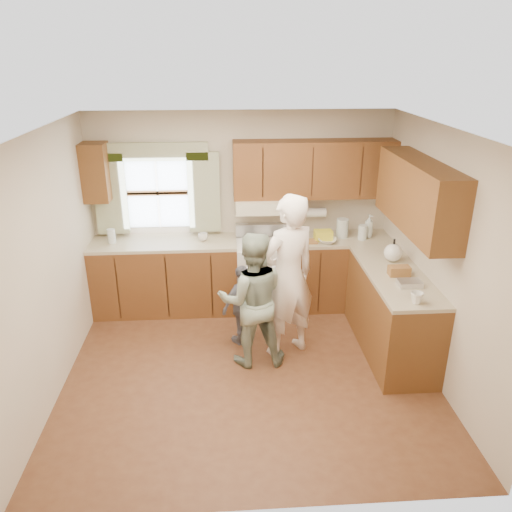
{
  "coord_description": "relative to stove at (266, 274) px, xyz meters",
  "views": [
    {
      "loc": [
        -0.22,
        -4.44,
        3.15
      ],
      "look_at": [
        0.1,
        0.4,
        1.15
      ],
      "focal_mm": 35.0,
      "sensor_mm": 36.0,
      "label": 1
    }
  ],
  "objects": [
    {
      "name": "kitchen_fixtures",
      "position": [
        0.32,
        -0.36,
        0.37
      ],
      "size": [
        3.8,
        2.25,
        2.15
      ],
      "color": "#4E2C10",
      "rests_on": "ground"
    },
    {
      "name": "woman_left",
      "position": [
        0.14,
        -1.08,
        0.45
      ],
      "size": [
        0.8,
        0.7,
        1.83
      ],
      "primitive_type": "imported",
      "rotation": [
        0.0,
        0.0,
        3.61
      ],
      "color": "white",
      "rests_on": "ground"
    },
    {
      "name": "woman_right",
      "position": [
        -0.26,
        -1.24,
        0.28
      ],
      "size": [
        0.74,
        0.58,
        1.49
      ],
      "primitive_type": "imported",
      "rotation": [
        0.0,
        0.0,
        3.17
      ],
      "color": "#253C30",
      "rests_on": "ground"
    },
    {
      "name": "room",
      "position": [
        -0.3,
        -1.44,
        0.78
      ],
      "size": [
        3.8,
        3.8,
        3.8
      ],
      "color": "#522C19",
      "rests_on": "ground"
    },
    {
      "name": "stove",
      "position": [
        0.0,
        0.0,
        0.0
      ],
      "size": [
        0.76,
        0.67,
        1.07
      ],
      "color": "silver",
      "rests_on": "ground"
    },
    {
      "name": "child",
      "position": [
        -0.33,
        -0.86,
        0.01
      ],
      "size": [
        0.6,
        0.51,
        0.96
      ],
      "primitive_type": "imported",
      "rotation": [
        0.0,
        0.0,
        3.74
      ],
      "color": "slate",
      "rests_on": "ground"
    }
  ]
}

